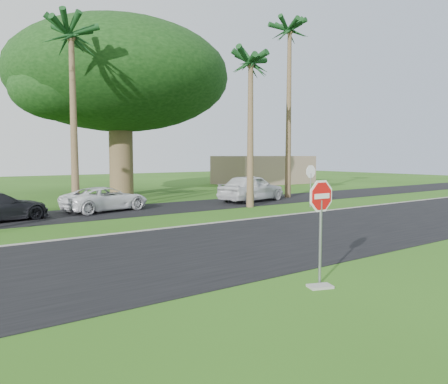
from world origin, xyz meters
TOP-DOWN VIEW (x-y plane):
  - ground at (0.00, 0.00)m, footprint 120.00×120.00m
  - road at (0.00, 2.00)m, footprint 120.00×8.00m
  - parking_strip at (0.00, 12.50)m, footprint 120.00×5.00m
  - curb at (0.00, 6.05)m, footprint 120.00×0.12m
  - stop_sign_near at (0.50, -3.00)m, footprint 1.05×0.07m
  - stop_sign_far at (12.00, 8.00)m, footprint 1.05×0.07m
  - palm_center at (0.00, 14.00)m, footprint 5.00×5.00m
  - palm_right_near at (9.00, 10.00)m, footprint 5.00×5.00m
  - palm_right_far at (15.00, 13.00)m, footprint 5.00×5.00m
  - canopy_tree at (6.00, 22.00)m, footprint 16.50×16.50m
  - building_far at (24.00, 26.00)m, footprint 10.00×6.00m
  - car_minivan at (1.37, 13.16)m, footprint 5.11×3.11m
  - car_pickup at (11.08, 12.38)m, footprint 5.55×3.24m
  - utility_slab at (0.26, -3.23)m, footprint 0.64×0.52m

SIDE VIEW (x-z plane):
  - ground at x=0.00m, z-range 0.00..0.00m
  - road at x=0.00m, z-range 0.00..0.02m
  - parking_strip at x=0.00m, z-range 0.00..0.02m
  - curb at x=0.00m, z-range 0.00..0.06m
  - utility_slab at x=0.26m, z-range 0.00..0.06m
  - car_minivan at x=1.37m, z-range 0.00..1.32m
  - car_pickup at x=11.08m, z-range 0.00..1.77m
  - building_far at x=24.00m, z-range 0.00..3.00m
  - stop_sign_near at x=0.50m, z-range 0.46..3.09m
  - stop_sign_far at x=12.00m, z-range 0.46..3.09m
  - palm_right_near at x=9.00m, z-range 3.44..12.94m
  - canopy_tree at x=6.00m, z-range 2.39..15.51m
  - palm_center at x=0.00m, z-range 3.91..14.41m
  - palm_right_far at x=15.00m, z-range 5.08..18.08m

